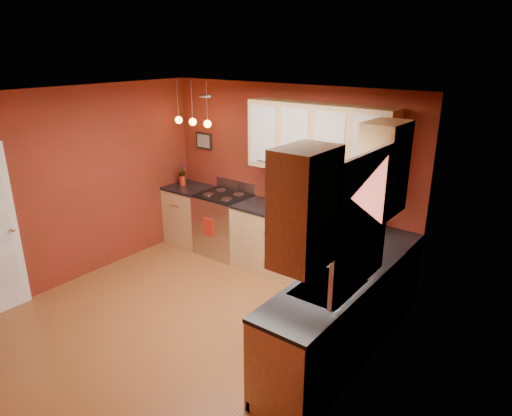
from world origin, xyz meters
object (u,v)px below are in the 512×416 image
Objects in this scene: sink at (329,289)px; red_canister at (276,198)px; soap_pump at (336,289)px; coffee_maker at (368,220)px; gas_range at (224,224)px.

sink is 3.18× the size of red_canister.
sink is 0.22m from soap_pump.
sink is at bearing -56.85° from coffee_maker.
gas_range is 6.09× the size of soap_pump.
red_canister is (-1.72, 1.60, 0.14)m from sink.
gas_range is 3.25m from soap_pump.
soap_pump is (0.46, -1.67, -0.04)m from coffee_maker.
sink is at bearing -43.01° from red_canister.
red_canister reaches higher than gas_range.
gas_range is at bearing -157.60° from coffee_maker.
soap_pump is (2.76, -1.63, 0.55)m from gas_range.
sink is at bearing 135.87° from soap_pump.
coffee_maker reaches higher than gas_range.
gas_range is at bearing -173.51° from red_canister.
coffee_maker is at bearing 105.27° from soap_pump.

